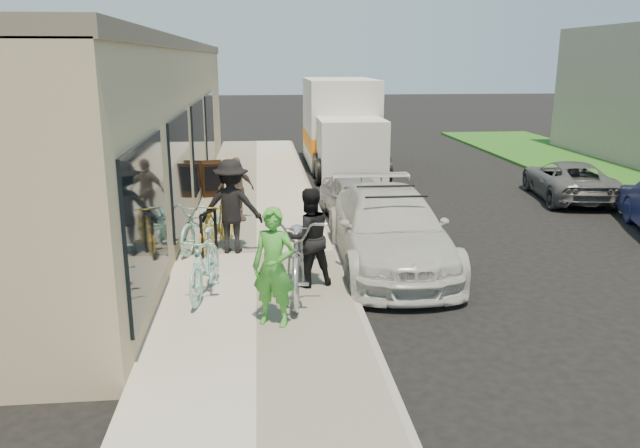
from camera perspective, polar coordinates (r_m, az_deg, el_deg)
name	(u,v)px	position (r m, az deg, el deg)	size (l,w,h in m)	color
ground	(390,318)	(9.57, 6.38, -8.51)	(120.00, 120.00, 0.00)	black
sidewalk	(257,256)	(12.16, -5.82, -2.96)	(3.00, 34.00, 0.15)	#AFAA9E
curb	(336,254)	(12.25, 1.46, -2.80)	(0.12, 34.00, 0.13)	gray
storefront	(128,125)	(16.99, -17.12, 8.62)	(3.60, 20.00, 4.22)	tan
bike_rack	(208,228)	(12.01, -10.16, -0.39)	(0.29, 0.57, 0.86)	black
sandwich_board	(213,179)	(17.11, -9.80, 4.08)	(0.70, 0.70, 0.96)	black
sedan_white	(389,229)	(11.70, 6.35, -0.47)	(2.08, 4.91, 1.45)	silver
sedan_silver	(356,198)	(14.88, 3.29, 2.34)	(1.32, 3.29, 1.12)	#A1A1A6
moving_truck	(342,129)	(22.22, 2.00, 8.64)	(2.43, 6.32, 3.09)	silver
far_car_gray	(568,180)	(18.62, 21.73, 3.77)	(1.77, 3.84, 1.07)	#505255
tandem_bike	(299,252)	(9.92, -1.94, -2.55)	(0.88, 2.53, 1.33)	#BDBDC0
woman_rider	(274,267)	(8.67, -4.26, -3.95)	(0.62, 0.40, 1.69)	green
man_standing	(309,237)	(10.16, -1.06, -1.22)	(0.80, 0.62, 1.64)	black
cruiser_bike_a	(205,264)	(9.97, -10.48, -3.61)	(0.49, 1.72, 1.03)	#8BCFC4
cruiser_bike_b	(201,223)	(12.53, -10.87, 0.07)	(0.65, 1.86, 0.98)	#8BCFC4
cruiser_bike_c	(217,224)	(12.42, -9.40, 0.00)	(0.46, 1.63, 0.98)	gold
bystander_a	(232,206)	(12.03, -8.09, 1.61)	(1.17, 0.67, 1.81)	black
bystander_b	(236,189)	(14.43, -7.70, 3.17)	(0.87, 0.36, 1.48)	brown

